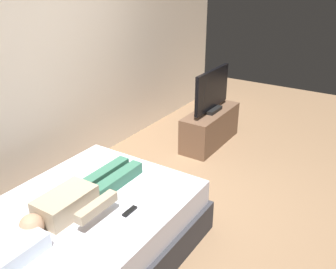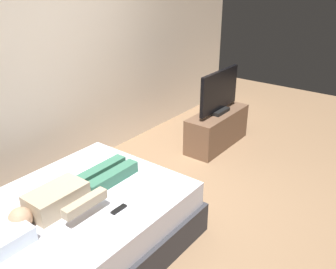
{
  "view_description": "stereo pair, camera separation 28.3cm",
  "coord_description": "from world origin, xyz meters",
  "views": [
    {
      "loc": [
        -2.73,
        -1.6,
        2.35
      ],
      "look_at": [
        0.32,
        0.37,
        0.69
      ],
      "focal_mm": 39.44,
      "sensor_mm": 36.0,
      "label": 1
    },
    {
      "loc": [
        -2.56,
        -1.83,
        2.35
      ],
      "look_at": [
        0.32,
        0.37,
        0.69
      ],
      "focal_mm": 39.44,
      "sensor_mm": 36.0,
      "label": 2
    }
  ],
  "objects": [
    {
      "name": "person",
      "position": [
        -0.99,
        0.39,
        0.62
      ],
      "size": [
        1.26,
        0.46,
        0.18
      ],
      "color": "tan",
      "rests_on": "bed"
    },
    {
      "name": "tv",
      "position": [
        1.66,
        0.51,
        0.78
      ],
      "size": [
        0.88,
        0.2,
        0.59
      ],
      "color": "black",
      "rests_on": "tv_stand"
    },
    {
      "name": "ground_plane",
      "position": [
        0.0,
        0.0,
        0.0
      ],
      "size": [
        10.0,
        10.0,
        0.0
      ],
      "primitive_type": "plane",
      "color": "#8C6B4C"
    },
    {
      "name": "bed",
      "position": [
        -1.02,
        0.37,
        0.26
      ],
      "size": [
        1.99,
        1.49,
        0.54
      ],
      "color": "#333338",
      "rests_on": "ground"
    },
    {
      "name": "back_wall",
      "position": [
        0.4,
        1.68,
        1.4
      ],
      "size": [
        6.4,
        0.1,
        2.8
      ],
      "primitive_type": "cube",
      "color": "beige",
      "rests_on": "ground"
    },
    {
      "name": "tv_stand",
      "position": [
        1.66,
        0.51,
        0.25
      ],
      "size": [
        1.1,
        0.4,
        0.5
      ],
      "primitive_type": "cube",
      "color": "brown",
      "rests_on": "ground"
    },
    {
      "name": "remote",
      "position": [
        -0.84,
        -0.01,
        0.55
      ],
      "size": [
        0.15,
        0.04,
        0.02
      ],
      "primitive_type": "cube",
      "color": "black",
      "rests_on": "bed"
    }
  ]
}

